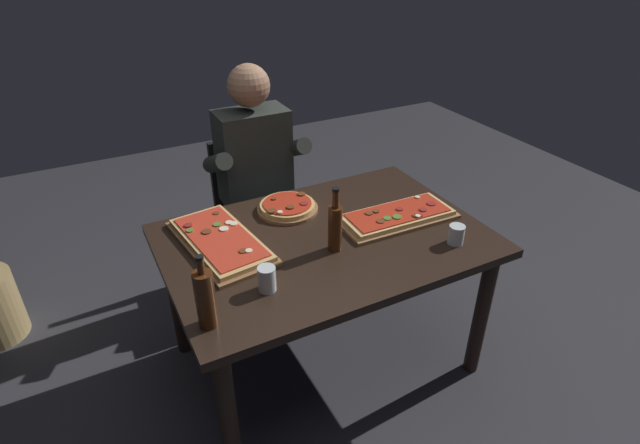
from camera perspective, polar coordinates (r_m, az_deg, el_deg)
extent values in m
plane|color=#2D2D33|center=(2.69, 0.51, -15.10)|extent=(6.40, 6.40, 0.00)
cube|color=black|center=(2.23, 0.59, -2.13)|extent=(1.40, 0.96, 0.04)
cylinder|color=black|center=(2.03, -10.35, -21.01)|extent=(0.07, 0.07, 0.70)
cylinder|color=black|center=(2.52, 17.80, -9.95)|extent=(0.07, 0.07, 0.70)
cylinder|color=black|center=(2.60, -16.03, -8.08)|extent=(0.07, 0.07, 0.70)
cylinder|color=black|center=(3.00, 7.44, -1.37)|extent=(0.07, 0.07, 0.70)
cube|color=olive|center=(2.37, 8.73, 0.43)|extent=(0.56, 0.26, 0.02)
cube|color=#DBB270|center=(2.36, 8.77, 0.81)|extent=(0.52, 0.22, 0.02)
cube|color=#B72D19|center=(2.36, 8.79, 1.08)|extent=(0.48, 0.20, 0.01)
cylinder|color=brown|center=(2.32, 5.58, 1.01)|extent=(0.04, 0.04, 0.00)
cylinder|color=beige|center=(2.49, 10.99, 2.78)|extent=(0.02, 0.02, 0.01)
cylinder|color=maroon|center=(2.45, 12.51, 2.07)|extent=(0.04, 0.04, 0.01)
cylinder|color=brown|center=(2.27, 6.88, 0.09)|extent=(0.04, 0.04, 0.00)
cylinder|color=#4C7F2D|center=(2.31, 8.72, 0.58)|extent=(0.04, 0.04, 0.00)
cylinder|color=maroon|center=(2.39, 11.59, 1.38)|extent=(0.04, 0.04, 0.01)
cylinder|color=#4C7F2D|center=(2.29, 7.63, 0.43)|extent=(0.04, 0.04, 0.00)
cylinder|color=brown|center=(2.34, 6.37, 1.24)|extent=(0.03, 0.03, 0.01)
cylinder|color=maroon|center=(2.34, 11.22, 0.76)|extent=(0.03, 0.03, 0.01)
cylinder|color=brown|center=(2.33, 10.90, 0.73)|extent=(0.04, 0.04, 0.01)
cylinder|color=beige|center=(2.33, 11.03, 0.66)|extent=(0.02, 0.02, 0.01)
cylinder|color=maroon|center=(2.37, 9.01, 1.46)|extent=(0.03, 0.03, 0.01)
cube|color=brown|center=(2.21, -11.17, -2.35)|extent=(0.36, 0.61, 0.02)
cube|color=tan|center=(2.20, -11.21, -1.95)|extent=(0.32, 0.56, 0.02)
cube|color=red|center=(2.19, -11.25, -1.67)|extent=(0.28, 0.52, 0.01)
cylinder|color=beige|center=(2.07, -8.06, -3.23)|extent=(0.03, 0.03, 0.00)
cylinder|color=beige|center=(2.26, -9.75, -0.17)|extent=(0.04, 0.04, 0.01)
cylinder|color=brown|center=(2.23, -12.73, -1.07)|extent=(0.04, 0.04, 0.01)
cylinder|color=maroon|center=(2.29, -14.71, -0.36)|extent=(0.04, 0.04, 0.01)
cylinder|color=beige|center=(2.23, -10.84, -0.76)|extent=(0.04, 0.04, 0.01)
cylinder|color=beige|center=(2.28, -10.27, -0.05)|extent=(0.03, 0.03, 0.00)
cylinder|color=#4C7F2D|center=(2.27, -11.59, -0.28)|extent=(0.04, 0.04, 0.01)
cylinder|color=brown|center=(2.36, -11.68, 0.99)|extent=(0.03, 0.03, 0.00)
cylinder|color=#4C7F2D|center=(2.25, -14.53, -0.93)|extent=(0.03, 0.03, 0.01)
cylinder|color=brown|center=(2.07, -8.70, -3.25)|extent=(0.03, 0.03, 0.00)
cylinder|color=brown|center=(2.42, -3.69, 1.49)|extent=(0.29, 0.29, 0.02)
cylinder|color=tan|center=(2.42, -3.71, 1.86)|extent=(0.26, 0.26, 0.02)
cylinder|color=#B72D19|center=(2.41, -3.72, 2.13)|extent=(0.23, 0.23, 0.01)
cylinder|color=brown|center=(2.36, -3.37, 1.70)|extent=(0.04, 0.04, 0.01)
cylinder|color=beige|center=(2.32, -4.55, 1.12)|extent=(0.02, 0.02, 0.01)
cylinder|color=maroon|center=(2.39, -1.82, 2.13)|extent=(0.04, 0.04, 0.00)
cylinder|color=brown|center=(2.34, -5.47, 1.30)|extent=(0.04, 0.04, 0.01)
cylinder|color=brown|center=(2.48, -2.12, 3.18)|extent=(0.04, 0.04, 0.01)
cylinder|color=brown|center=(2.44, -5.25, 2.65)|extent=(0.02, 0.02, 0.01)
cylinder|color=#47230F|center=(1.74, -12.84, -8.57)|extent=(0.07, 0.07, 0.22)
cylinder|color=#47230F|center=(1.66, -13.38, -4.92)|extent=(0.02, 0.02, 0.06)
cylinder|color=black|center=(1.64, -13.52, -3.96)|extent=(0.03, 0.03, 0.01)
cylinder|color=#47230F|center=(2.09, 1.71, -0.77)|extent=(0.06, 0.06, 0.20)
cylinder|color=#47230F|center=(2.02, 1.77, 2.60)|extent=(0.03, 0.03, 0.08)
cylinder|color=black|center=(2.00, 1.79, 3.71)|extent=(0.03, 0.03, 0.01)
cylinder|color=silver|center=(1.90, -6.03, -6.42)|extent=(0.07, 0.07, 0.10)
cylinder|color=silver|center=(1.92, -5.98, -7.13)|extent=(0.06, 0.06, 0.04)
cylinder|color=silver|center=(2.23, 15.18, -1.39)|extent=(0.07, 0.07, 0.09)
cylinder|color=silver|center=(2.24, 15.11, -1.83)|extent=(0.06, 0.06, 0.04)
cube|color=black|center=(2.98, -6.99, 0.30)|extent=(0.44, 0.44, 0.04)
cube|color=black|center=(3.04, -8.65, 5.73)|extent=(0.40, 0.04, 0.42)
cylinder|color=black|center=(2.91, -8.83, -6.10)|extent=(0.04, 0.04, 0.41)
cylinder|color=black|center=(3.02, -2.04, -4.16)|extent=(0.04, 0.04, 0.41)
cylinder|color=black|center=(3.21, -11.14, -2.43)|extent=(0.04, 0.04, 0.41)
cylinder|color=black|center=(3.31, -4.90, -0.80)|extent=(0.04, 0.04, 0.41)
cylinder|color=#23232D|center=(2.92, -7.27, -5.21)|extent=(0.11, 0.11, 0.45)
cylinder|color=#23232D|center=(2.98, -3.69, -4.20)|extent=(0.11, 0.11, 0.45)
cube|color=#23232D|center=(2.86, -6.36, 0.78)|extent=(0.34, 0.40, 0.12)
cube|color=#2D332D|center=(2.80, -7.51, 7.37)|extent=(0.38, 0.22, 0.52)
sphere|color=#A37556|center=(2.67, -8.09, 15.05)|extent=(0.22, 0.22, 0.22)
cylinder|color=#2D332D|center=(2.69, -11.56, 6.55)|extent=(0.09, 0.31, 0.21)
cylinder|color=#2D332D|center=(2.83, -2.97, 8.37)|extent=(0.09, 0.31, 0.21)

